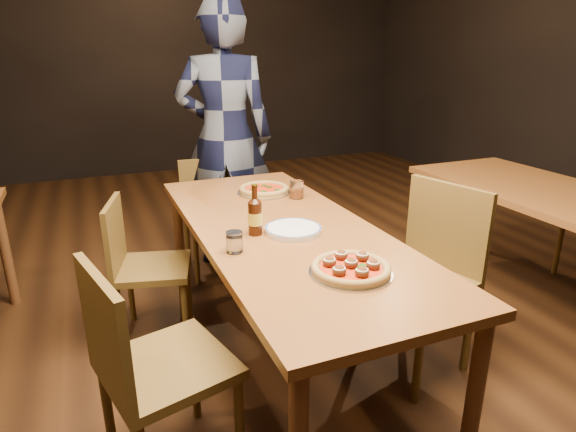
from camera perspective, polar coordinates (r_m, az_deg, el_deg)
name	(u,v)px	position (r m, az deg, el deg)	size (l,w,h in m)	color
ground	(284,361)	(2.63, -0.44, -16.82)	(9.00, 9.00, 0.00)	black
table_main	(284,241)	(2.29, -0.48, -2.97)	(0.80, 2.00, 0.75)	brown
table_right	(573,210)	(3.19, 30.69, 0.66)	(0.80, 2.00, 0.75)	brown
chair_main_nw	(167,364)	(1.88, -14.10, -16.69)	(0.43, 0.43, 0.92)	#553D16
chair_main_sw	(153,267)	(2.75, -15.72, -5.80)	(0.39, 0.39, 0.83)	#553D16
chair_main_e	(416,280)	(2.43, 14.91, -7.29)	(0.46, 0.46, 0.98)	#553D16
chair_end	(213,216)	(3.46, -8.84, -0.03)	(0.39, 0.39, 0.84)	#553D16
pizza_meatball	(351,268)	(1.82, 7.47, -6.11)	(0.32, 0.32, 0.06)	#B7B7BF
pizza_margherita	(264,189)	(2.81, -2.87, 3.16)	(0.31, 0.31, 0.04)	#B7B7BF
plate_stack	(293,230)	(2.20, 0.61, -1.63)	(0.26, 0.26, 0.02)	white
beer_bottle	(255,217)	(2.16, -3.92, -0.14)	(0.06, 0.06, 0.23)	black
water_glass	(234,242)	(1.99, -6.37, -3.08)	(0.07, 0.07, 0.09)	white
amber_glass	(297,190)	(2.70, 1.02, 3.15)	(0.08, 0.08, 0.10)	#A64E12
diner	(225,138)	(3.52, -7.48, 9.19)	(0.69, 0.45, 1.89)	black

